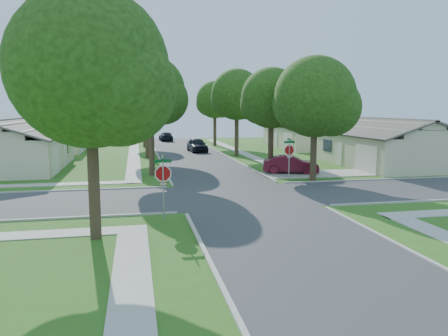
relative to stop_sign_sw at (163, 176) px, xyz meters
name	(u,v)px	position (x,y,z in m)	size (l,w,h in m)	color
ground	(240,196)	(4.70, 4.70, -2.03)	(100.00, 100.00, 0.00)	#385D19
road_ns	(240,196)	(4.70, 4.70, -2.03)	(7.00, 100.00, 0.02)	#333335
sidewalk_ne	(238,151)	(10.80, 30.70, -2.01)	(1.20, 40.00, 0.04)	#9E9B91
sidewalk_nw	(134,153)	(-1.40, 30.70, -2.01)	(1.20, 40.00, 0.04)	#9E9B91
driveway	(317,174)	(12.60, 11.80, -2.01)	(8.80, 3.60, 0.05)	#9E9B91
stop_sign_sw	(163,176)	(0.00, 0.00, 0.00)	(1.05, 0.80, 2.98)	gray
stop_sign_ne	(289,152)	(9.40, 9.40, 0.00)	(1.05, 0.80, 2.98)	gray
tree_e_near	(272,101)	(9.45, 13.71, 3.61)	(4.97, 4.80, 8.28)	#38281C
tree_e_mid	(237,97)	(9.46, 25.71, 4.22)	(5.59, 5.40, 9.21)	#38281C
tree_e_far	(215,101)	(9.45, 38.71, 3.95)	(5.17, 5.00, 8.72)	#38281C
tree_w_near	(151,94)	(0.06, 13.71, 4.08)	(5.38, 5.20, 8.97)	#38281C
tree_w_mid	(147,94)	(0.06, 25.71, 4.46)	(5.80, 5.60, 9.56)	#38281C
tree_w_far	(144,105)	(0.05, 38.71, 3.48)	(4.76, 4.60, 8.04)	#38281C
tree_sw_corner	(91,76)	(-2.74, -2.29, 4.23)	(6.21, 6.00, 9.55)	#38281C
tree_ne_corner	(316,101)	(11.06, 8.91, 3.56)	(5.80, 5.60, 8.66)	#38281C
house_ne_near	(385,148)	(20.69, 15.70, -0.51)	(8.42, 13.60, 4.23)	#BFB597
house_ne_far	(307,136)	(20.69, 33.70, -0.51)	(8.42, 13.60, 4.23)	#BFB597
house_nw_near	(13,151)	(-11.29, 19.70, -0.51)	(8.42, 13.60, 4.23)	#BFB597
house_nw_far	(51,138)	(-11.29, 36.70, -0.51)	(8.42, 13.60, 4.23)	#BFB597
car_driveway	(291,164)	(10.70, 12.53, -1.32)	(1.51, 4.32, 1.42)	#581222
car_curb_east	(197,145)	(5.90, 31.04, -1.23)	(1.89, 4.71, 1.60)	black
car_curb_west	(166,137)	(3.50, 49.18, -1.35)	(1.92, 4.72, 1.37)	black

